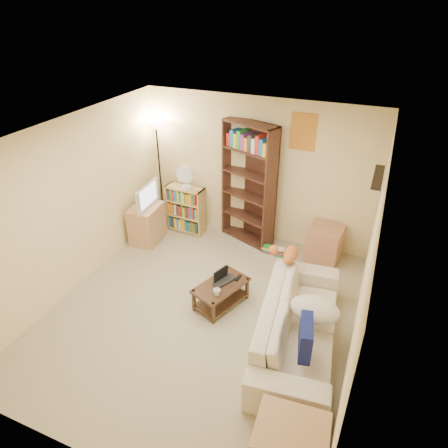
# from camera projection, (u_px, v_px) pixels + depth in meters

# --- Properties ---
(room) EXTENTS (4.50, 4.54, 2.52)m
(room) POSITION_uv_depth(u_px,v_px,m) (199.00, 209.00, 4.79)
(room) COLOR tan
(room) RESTS_ON ground
(sofa) EXTENTS (2.48, 1.40, 0.67)m
(sofa) POSITION_uv_depth(u_px,v_px,m) (298.00, 324.00, 4.93)
(sofa) COLOR beige
(sofa) RESTS_ON ground
(navy_pillow) EXTENTS (0.22, 0.46, 0.39)m
(navy_pillow) POSITION_uv_depth(u_px,v_px,m) (306.00, 337.00, 4.34)
(navy_pillow) COLOR navy
(navy_pillow) RESTS_ON sofa
(cream_blanket) EXTENTS (0.61, 0.44, 0.26)m
(cream_blanket) POSITION_uv_depth(u_px,v_px,m) (315.00, 309.00, 4.81)
(cream_blanket) COLOR beige
(cream_blanket) RESTS_ON sofa
(tabby_cat) EXTENTS (0.53, 0.23, 0.18)m
(tabby_cat) POSITION_uv_depth(u_px,v_px,m) (288.00, 254.00, 5.51)
(tabby_cat) COLOR #C56629
(tabby_cat) RESTS_ON sofa
(coffee_table) EXTENTS (0.69, 0.90, 0.35)m
(coffee_table) POSITION_uv_depth(u_px,v_px,m) (221.00, 292.00, 5.63)
(coffee_table) COLOR #46321B
(coffee_table) RESTS_ON ground
(laptop) EXTENTS (0.53, 0.50, 0.03)m
(laptop) POSITION_uv_depth(u_px,v_px,m) (227.00, 283.00, 5.57)
(laptop) COLOR black
(laptop) RESTS_ON coffee_table
(laptop_screen) EXTENTS (0.10, 0.25, 0.18)m
(laptop_screen) POSITION_uv_depth(u_px,v_px,m) (221.00, 274.00, 5.60)
(laptop_screen) COLOR white
(laptop_screen) RESTS_ON laptop
(mug) EXTENTS (0.15, 0.15, 0.09)m
(mug) POSITION_uv_depth(u_px,v_px,m) (217.00, 292.00, 5.35)
(mug) COLOR white
(mug) RESTS_ON coffee_table
(tv_remote) EXTENTS (0.05, 0.14, 0.02)m
(tv_remote) POSITION_uv_depth(u_px,v_px,m) (238.00, 278.00, 5.67)
(tv_remote) COLOR black
(tv_remote) RESTS_ON coffee_table
(tv_stand) EXTENTS (0.48, 0.65, 0.67)m
(tv_stand) POSITION_uv_depth(u_px,v_px,m) (147.00, 223.00, 7.06)
(tv_stand) COLOR tan
(tv_stand) RESTS_ON ground
(television) EXTENTS (0.74, 0.18, 0.42)m
(television) POSITION_uv_depth(u_px,v_px,m) (144.00, 196.00, 6.79)
(television) COLOR black
(television) RESTS_ON tv_stand
(tall_bookshelf) EXTENTS (1.01, 0.64, 2.13)m
(tall_bookshelf) POSITION_uv_depth(u_px,v_px,m) (249.00, 182.00, 6.70)
(tall_bookshelf) COLOR #402318
(tall_bookshelf) RESTS_ON ground
(short_bookshelf) EXTENTS (0.70, 0.31, 0.89)m
(short_bookshelf) POSITION_uv_depth(u_px,v_px,m) (186.00, 209.00, 7.29)
(short_bookshelf) COLOR tan
(short_bookshelf) RESTS_ON ground
(desk_fan) EXTENTS (0.32, 0.18, 0.44)m
(desk_fan) POSITION_uv_depth(u_px,v_px,m) (185.00, 176.00, 6.90)
(desk_fan) COLOR white
(desk_fan) RESTS_ON short_bookshelf
(floor_lamp) EXTENTS (0.33, 0.33, 1.96)m
(floor_lamp) POSITION_uv_depth(u_px,v_px,m) (157.00, 144.00, 7.05)
(floor_lamp) COLOR black
(floor_lamp) RESTS_ON ground
(side_table) EXTENTS (0.57, 0.57, 0.59)m
(side_table) POSITION_uv_depth(u_px,v_px,m) (324.00, 243.00, 6.57)
(side_table) COLOR tan
(side_table) RESTS_ON ground
(end_cabinet) EXTENTS (0.70, 0.60, 0.55)m
(end_cabinet) POSITION_uv_depth(u_px,v_px,m) (290.00, 447.00, 3.66)
(end_cabinet) COLOR tan
(end_cabinet) RESTS_ON ground
(book_stacks) EXTENTS (0.39, 0.15, 0.16)m
(book_stacks) POSITION_uv_depth(u_px,v_px,m) (274.00, 251.00, 6.79)
(book_stacks) COLOR red
(book_stacks) RESTS_ON ground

